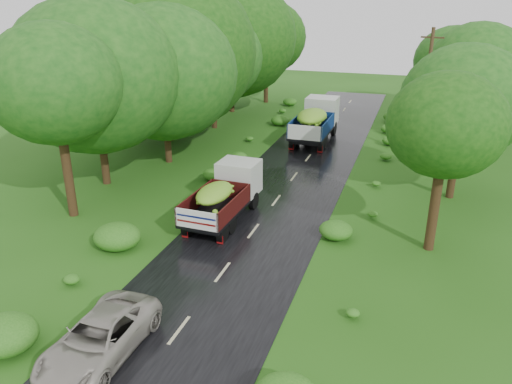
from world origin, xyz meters
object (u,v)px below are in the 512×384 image
at_px(truck_far, 316,119).
at_px(utility_pole, 426,91).
at_px(car, 99,338).
at_px(truck_near, 225,193).

relative_size(truck_far, utility_pole, 0.82).
xyz_separation_m(car, utility_pole, (9.02, 25.38, 3.76)).
bearing_deg(utility_pole, car, -96.79).
bearing_deg(truck_far, utility_pole, -7.48).
relative_size(truck_near, utility_pole, 0.70).
xyz_separation_m(truck_far, car, (-1.32, -26.47, -1.00)).
xyz_separation_m(truck_near, utility_pole, (9.03, 14.48, 3.02)).
xyz_separation_m(truck_near, car, (0.02, -10.89, -0.74)).
relative_size(truck_near, car, 1.28).
height_order(truck_near, utility_pole, utility_pole).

